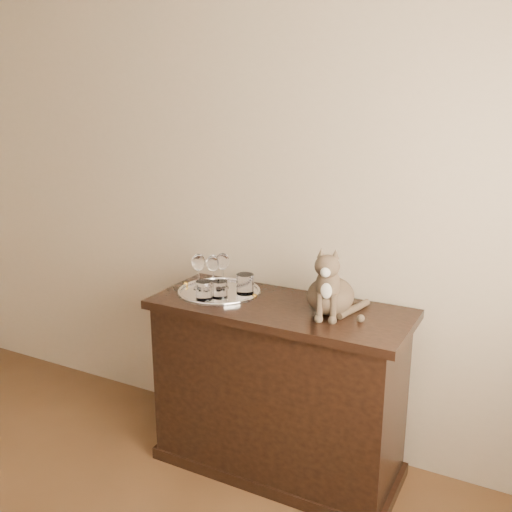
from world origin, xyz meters
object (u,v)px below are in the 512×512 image
Objects in this scene: sideboard at (278,389)px; wine_glass_d at (213,272)px; wine_glass_b at (223,270)px; tumbler_b at (204,290)px; tray at (219,293)px; wine_glass_c at (199,271)px; tumbler_c at (245,284)px; tumbler_a at (220,289)px; cat at (331,278)px.

wine_glass_d reaches higher than sideboard.
wine_glass_b is at bearing 167.77° from sideboard.
tumbler_b is at bearing -72.93° from wine_glass_d.
wine_glass_b is at bearing 93.67° from tumbler_b.
wine_glass_b is 2.01× the size of tumbler_b.
sideboard is 3.00× the size of tray.
wine_glass_b reaches higher than sideboard.
wine_glass_c reaches higher than sideboard.
wine_glass_b is at bearing 169.67° from tumbler_c.
tumbler_c is at bearing 9.63° from wine_glass_c.
wine_glass_b is (-0.35, 0.08, 0.52)m from sideboard.
tumbler_a is 0.54m from cat.
wine_glass_b is at bearing 162.93° from cat.
wine_glass_d is 0.53× the size of cat.
cat is at bearing 8.54° from tumbler_a.
tray is 4.52× the size of tumbler_b.
tray is 0.11m from wine_glass_b.
cat reaches higher than tumbler_b.
wine_glass_c is at bearing -178.68° from tray.
tumbler_b is (-0.05, -0.06, 0.00)m from tumbler_a.
tumbler_c is 0.46m from cat.
wine_glass_b is 0.59m from cat.
wine_glass_d is at bearing 146.69° from tray.
tumbler_a is (0.16, -0.07, -0.05)m from wine_glass_c.
tumbler_c is (0.08, 0.11, 0.01)m from tumbler_a.
tumbler_b is (0.05, -0.16, -0.04)m from wine_glass_d.
sideboard is at bearing -12.23° from wine_glass_b.
sideboard is 3.77× the size of cat.
tumbler_a reaches higher than sideboard.
wine_glass_c is 2.18× the size of tumbler_a.
wine_glass_c is 0.69m from cat.
sideboard is 0.63m from wine_glass_b.
tumbler_c reaches higher than tray.
wine_glass_d is 1.76× the size of tumbler_c.
tumbler_b is (-0.33, -0.11, 0.48)m from sideboard.
tumbler_a is at bearing -124.92° from tumbler_c.
wine_glass_d is 0.18m from tumbler_c.
tumbler_b is at bearing -128.13° from tumbler_c.
tray is 4.17× the size of tumbler_c.
wine_glass_b is 1.01× the size of wine_glass_c.
cat is at bearing 4.79° from sideboard.
sideboard is 6.75× the size of wine_glass_b.
tumbler_c reaches higher than tumbler_a.
tumbler_b reaches higher than tumbler_a.
tumbler_b is (0.11, -0.12, -0.04)m from wine_glass_c.
tray is 0.10m from tumbler_a.
tray is 2.25× the size of wine_glass_b.
tray is 0.15m from wine_glass_c.
wine_glass_c is at bearing 157.44° from tumbler_a.
wine_glass_b reaches higher than tumbler_b.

